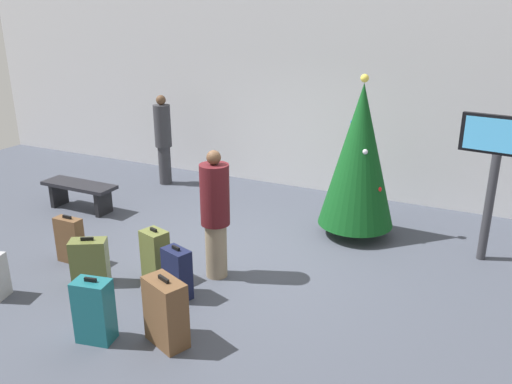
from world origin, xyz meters
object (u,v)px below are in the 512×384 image
at_px(traveller_1, 215,212).
at_px(suitcase_6, 177,273).
at_px(waiting_bench, 80,190).
at_px(holiday_tree, 359,156).
at_px(flight_info_kiosk, 496,160).
at_px(traveller_0, 163,138).
at_px(suitcase_1, 155,255).
at_px(suitcase_0, 90,262).
at_px(suitcase_5, 166,312).
at_px(suitcase_3, 70,240).
at_px(suitcase_2, 94,311).

distance_m(traveller_1, suitcase_6, 0.89).
bearing_deg(waiting_bench, holiday_tree, 13.03).
height_order(flight_info_kiosk, traveller_0, flight_info_kiosk).
bearing_deg(flight_info_kiosk, suitcase_1, -146.67).
bearing_deg(suitcase_1, suitcase_6, -26.22).
xyz_separation_m(traveller_1, suitcase_1, (-0.66, -0.42, -0.55)).
height_order(flight_info_kiosk, suitcase_0, flight_info_kiosk).
bearing_deg(suitcase_5, traveller_0, 125.48).
height_order(holiday_tree, suitcase_1, holiday_tree).
relative_size(flight_info_kiosk, suitcase_0, 3.18).
bearing_deg(suitcase_3, suitcase_1, 4.67).
distance_m(suitcase_0, suitcase_5, 1.72).
xyz_separation_m(suitcase_1, suitcase_3, (-1.35, -0.11, -0.01)).
relative_size(traveller_1, suitcase_0, 2.67).
height_order(suitcase_1, suitcase_2, suitcase_2).
distance_m(waiting_bench, suitcase_0, 2.74).
bearing_deg(suitcase_0, suitcase_1, 33.74).
bearing_deg(traveller_1, suitcase_1, -147.33).
height_order(traveller_0, suitcase_5, traveller_0).
height_order(suitcase_0, suitcase_3, suitcase_3).
relative_size(waiting_bench, suitcase_5, 1.76).
distance_m(suitcase_2, suitcase_6, 1.14).
xyz_separation_m(holiday_tree, suitcase_0, (-2.59, -2.95, -0.96)).
height_order(suitcase_3, suitcase_6, suitcase_3).
relative_size(waiting_bench, suitcase_3, 1.99).
height_order(suitcase_0, suitcase_1, suitcase_1).
distance_m(waiting_bench, suitcase_3, 2.03).
distance_m(holiday_tree, suitcase_0, 4.04).
height_order(suitcase_1, suitcase_3, suitcase_1).
bearing_deg(suitcase_5, suitcase_0, 158.93).
bearing_deg(flight_info_kiosk, suitcase_0, -146.61).
bearing_deg(suitcase_5, suitcase_6, 117.11).
bearing_deg(holiday_tree, traveller_0, 169.17).
height_order(holiday_tree, traveller_1, holiday_tree).
relative_size(traveller_1, suitcase_2, 2.31).
relative_size(traveller_1, suitcase_3, 2.49).
relative_size(flight_info_kiosk, waiting_bench, 1.49).
distance_m(flight_info_kiosk, suitcase_6, 4.37).
height_order(traveller_0, suitcase_6, traveller_0).
distance_m(holiday_tree, suitcase_3, 4.28).
xyz_separation_m(suitcase_2, suitcase_5, (0.70, 0.28, 0.02)).
bearing_deg(flight_info_kiosk, holiday_tree, 178.75).
xyz_separation_m(flight_info_kiosk, traveller_1, (-3.08, -2.04, -0.55)).
relative_size(traveller_0, suitcase_2, 2.40).
bearing_deg(traveller_1, traveller_0, 134.74).
relative_size(flight_info_kiosk, suitcase_1, 2.85).
xyz_separation_m(suitcase_0, suitcase_3, (-0.67, 0.34, 0.02)).
bearing_deg(suitcase_5, flight_info_kiosk, 51.39).
bearing_deg(suitcase_6, traveller_1, 76.84).
distance_m(traveller_0, suitcase_0, 4.07).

